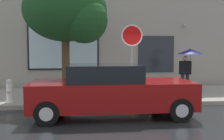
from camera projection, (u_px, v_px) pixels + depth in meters
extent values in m
plane|color=black|center=(148.00, 114.00, 8.14)|extent=(60.00, 60.00, 0.00)
cube|color=gray|center=(130.00, 95.00, 11.11)|extent=(20.00, 4.00, 0.15)
cube|color=#9E998E|center=(122.00, 17.00, 13.33)|extent=(20.00, 0.40, 7.00)
cube|color=black|center=(64.00, 47.00, 12.91)|extent=(3.35, 0.06, 2.16)
cube|color=silver|center=(64.00, 47.00, 12.88)|extent=(3.19, 0.03, 2.00)
cube|color=#262B33|center=(156.00, 54.00, 13.42)|extent=(1.80, 0.04, 1.80)
cone|color=#99999E|center=(185.00, 26.00, 13.33)|extent=(0.22, 0.24, 0.24)
cube|color=maroon|center=(112.00, 94.00, 7.88)|extent=(4.61, 1.83, 0.76)
cube|color=black|center=(104.00, 73.00, 7.81)|extent=(2.08, 1.61, 0.48)
cylinder|color=black|center=(162.00, 99.00, 8.92)|extent=(0.64, 0.22, 0.64)
cylinder|color=silver|center=(162.00, 99.00, 8.92)|extent=(0.35, 0.24, 0.35)
cylinder|color=black|center=(181.00, 110.00, 7.26)|extent=(0.64, 0.22, 0.64)
cylinder|color=silver|center=(181.00, 110.00, 7.26)|extent=(0.35, 0.24, 0.35)
cylinder|color=black|center=(54.00, 101.00, 8.55)|extent=(0.64, 0.22, 0.64)
cylinder|color=silver|center=(54.00, 101.00, 8.55)|extent=(0.35, 0.24, 0.35)
cylinder|color=black|center=(47.00, 113.00, 6.88)|extent=(0.64, 0.22, 0.64)
cylinder|color=silver|center=(47.00, 113.00, 6.88)|extent=(0.35, 0.24, 0.35)
cylinder|color=white|center=(10.00, 92.00, 9.13)|extent=(0.22, 0.22, 0.68)
sphere|color=#BBBBB7|center=(10.00, 82.00, 9.10)|extent=(0.23, 0.23, 0.23)
cylinder|color=#BBBBB7|center=(9.00, 92.00, 8.97)|extent=(0.09, 0.12, 0.09)
cylinder|color=#BBBBB7|center=(11.00, 91.00, 9.29)|extent=(0.09, 0.12, 0.09)
cylinder|color=white|center=(10.00, 102.00, 9.15)|extent=(0.30, 0.30, 0.06)
cylinder|color=black|center=(182.00, 84.00, 11.15)|extent=(0.14, 0.14, 0.77)
cylinder|color=black|center=(187.00, 84.00, 11.17)|extent=(0.14, 0.14, 0.77)
cube|color=black|center=(185.00, 68.00, 11.11)|extent=(0.45, 0.22, 0.55)
sphere|color=tan|center=(185.00, 58.00, 11.08)|extent=(0.21, 0.21, 0.21)
cylinder|color=#4C4C51|center=(190.00, 61.00, 11.11)|extent=(0.02, 0.02, 0.90)
cone|color=navy|center=(190.00, 51.00, 11.08)|extent=(1.06, 1.06, 0.22)
cylinder|color=#4C3823|center=(66.00, 65.00, 10.14)|extent=(0.29, 0.29, 2.38)
ellipsoid|color=#19471E|center=(65.00, 10.00, 9.99)|extent=(3.09, 2.62, 2.32)
sphere|color=#19471E|center=(84.00, 20.00, 9.71)|extent=(1.70, 1.70, 1.70)
cylinder|color=gray|center=(132.00, 63.00, 9.65)|extent=(0.07, 0.07, 2.63)
cylinder|color=white|center=(132.00, 35.00, 9.54)|extent=(0.76, 0.02, 0.76)
cylinder|color=red|center=(132.00, 35.00, 9.53)|extent=(0.66, 0.02, 0.66)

